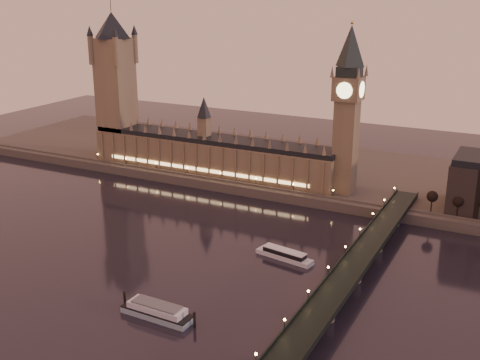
# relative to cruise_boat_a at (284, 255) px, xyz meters

# --- Properties ---
(ground) EXTENTS (700.00, 700.00, 0.00)m
(ground) POSITION_rel_cruise_boat_a_xyz_m (-54.65, -26.28, -2.14)
(ground) COLOR black
(ground) RESTS_ON ground
(far_embankment) EXTENTS (560.00, 130.00, 6.00)m
(far_embankment) POSITION_rel_cruise_boat_a_xyz_m (-24.65, 138.72, 0.86)
(far_embankment) COLOR #423D35
(far_embankment) RESTS_ON ground
(palace_of_westminster) EXTENTS (180.00, 26.62, 52.00)m
(palace_of_westminster) POSITION_rel_cruise_boat_a_xyz_m (-94.77, 94.71, 19.57)
(palace_of_westminster) COLOR brown
(palace_of_westminster) RESTS_ON ground
(victoria_tower) EXTENTS (31.68, 31.68, 118.00)m
(victoria_tower) POSITION_rel_cruise_boat_a_xyz_m (-174.65, 94.72, 63.65)
(victoria_tower) COLOR brown
(victoria_tower) RESTS_ON ground
(big_ben) EXTENTS (17.68, 17.68, 104.00)m
(big_ben) POSITION_rel_cruise_boat_a_xyz_m (-0.66, 94.70, 61.81)
(big_ben) COLOR brown
(big_ben) RESTS_ON ground
(westminster_bridge) EXTENTS (13.20, 260.00, 15.30)m
(westminster_bridge) POSITION_rel_cruise_boat_a_xyz_m (36.96, -26.28, 3.38)
(westminster_bridge) COLOR black
(westminster_bridge) RESTS_ON ground
(bare_tree_0) EXTENTS (6.38, 6.38, 12.97)m
(bare_tree_0) POSITION_rel_cruise_boat_a_xyz_m (57.16, 82.72, 13.55)
(bare_tree_0) COLOR black
(bare_tree_0) RESTS_ON ground
(bare_tree_1) EXTENTS (6.38, 6.38, 12.97)m
(bare_tree_1) POSITION_rel_cruise_boat_a_xyz_m (70.86, 82.72, 13.55)
(bare_tree_1) COLOR black
(bare_tree_1) RESTS_ON ground
(cruise_boat_a) EXTENTS (31.00, 11.69, 4.85)m
(cruise_boat_a) POSITION_rel_cruise_boat_a_xyz_m (0.00, 0.00, 0.00)
(cruise_boat_a) COLOR silver
(cruise_boat_a) RESTS_ON ground
(moored_barge) EXTENTS (36.06, 9.63, 6.61)m
(moored_barge) POSITION_rel_cruise_boat_a_xyz_m (-24.55, -74.78, 0.65)
(moored_barge) COLOR #8CA6B2
(moored_barge) RESTS_ON ground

